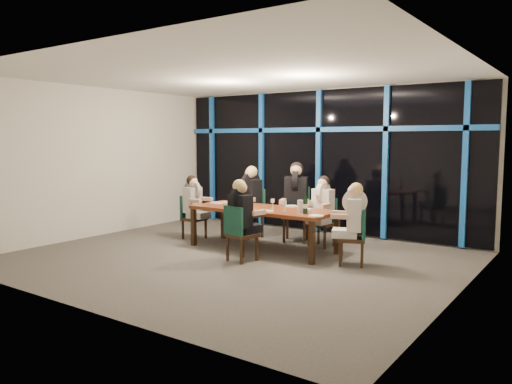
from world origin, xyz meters
TOP-DOWN VIEW (x-y plane):
  - room at (0.00, 0.00)m, footprint 7.04×7.00m
  - window_wall at (0.01, 2.93)m, footprint 6.86×0.43m
  - dining_table at (0.00, 0.80)m, footprint 2.60×1.00m
  - chair_far_left at (-0.83, 1.66)m, footprint 0.54×0.54m
  - chair_far_mid at (0.07, 1.87)m, footprint 0.63×0.63m
  - chair_far_right at (0.75, 1.70)m, footprint 0.44×0.44m
  - chair_end_left at (-1.72, 0.83)m, footprint 0.41×0.41m
  - chair_end_right at (1.83, 0.72)m, footprint 0.53×0.53m
  - chair_near_mid at (0.18, -0.15)m, footprint 0.49×0.49m
  - diner_far_left at (-0.85, 1.58)m, footprint 0.55×0.65m
  - diner_far_mid at (0.10, 1.79)m, footprint 0.64×0.71m
  - diner_far_right at (0.75, 1.63)m, footprint 0.45×0.56m
  - diner_end_left at (-1.65, 0.83)m, footprint 0.54×0.43m
  - diner_end_right at (1.76, 0.69)m, footprint 0.60×0.54m
  - diner_near_mid at (0.20, -0.08)m, footprint 0.49×0.60m
  - plate_far_left at (-0.98, 1.03)m, footprint 0.24×0.24m
  - plate_far_mid at (0.31, 1.26)m, footprint 0.24×0.24m
  - plate_far_right at (0.71, 1.07)m, footprint 0.24×0.24m
  - plate_end_left at (-1.09, 0.85)m, footprint 0.24×0.24m
  - plate_end_right at (1.23, 0.49)m, footprint 0.24×0.24m
  - plate_near_mid at (0.30, 0.48)m, footprint 0.24×0.24m
  - wine_bottle at (0.97, 0.62)m, footprint 0.08×0.08m
  - water_pitcher at (0.82, 0.72)m, footprint 0.13×0.11m
  - tea_light at (-0.13, 0.53)m, footprint 0.05×0.05m
  - wine_glass_a at (-0.37, 0.62)m, footprint 0.07×0.07m
  - wine_glass_b at (0.17, 0.87)m, footprint 0.07×0.07m
  - wine_glass_c at (0.53, 0.69)m, footprint 0.07×0.07m
  - wine_glass_d at (-0.77, 0.99)m, footprint 0.07×0.07m
  - wine_glass_e at (0.88, 0.95)m, footprint 0.07×0.07m

SIDE VIEW (x-z plane):
  - chair_end_left at x=-1.72m, z-range 0.05..0.91m
  - chair_end_right at x=1.83m, z-range 0.05..0.93m
  - chair_far_right at x=0.75m, z-range 0.05..0.94m
  - chair_near_mid at x=0.18m, z-range 0.05..0.96m
  - chair_far_left at x=-0.83m, z-range 0.06..1.03m
  - chair_far_mid at x=0.07m, z-range 0.06..1.10m
  - dining_table at x=0.00m, z-range 0.31..1.06m
  - plate_far_left at x=-0.98m, z-range 0.75..0.76m
  - plate_far_mid at x=0.31m, z-range 0.75..0.76m
  - plate_far_right at x=0.71m, z-range 0.75..0.76m
  - plate_end_left at x=-1.09m, z-range 0.75..0.76m
  - plate_end_right at x=1.23m, z-range 0.75..0.76m
  - plate_near_mid at x=0.30m, z-range 0.75..0.76m
  - tea_light at x=-0.13m, z-range 0.75..0.78m
  - diner_end_left at x=-1.65m, z-range 0.40..1.24m
  - diner_end_right at x=1.76m, z-range 0.41..1.27m
  - diner_far_right at x=0.75m, z-range 0.42..1.28m
  - water_pitcher at x=0.82m, z-range 0.75..0.95m
  - diner_near_mid at x=0.20m, z-range 0.42..1.30m
  - wine_glass_b at x=0.17m, z-range 0.79..0.96m
  - wine_glass_d at x=-0.77m, z-range 0.79..0.96m
  - wine_glass_c at x=0.53m, z-range 0.79..0.96m
  - wine_glass_e at x=0.88m, z-range 0.79..0.97m
  - wine_bottle at x=0.97m, z-range 0.71..1.06m
  - wine_glass_a at x=-0.37m, z-range 0.79..0.99m
  - diner_far_left at x=-0.85m, z-range 0.46..1.41m
  - diner_far_mid at x=0.10m, z-range 0.48..1.50m
  - window_wall at x=0.01m, z-range 0.08..3.02m
  - room at x=0.00m, z-range 0.51..3.53m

